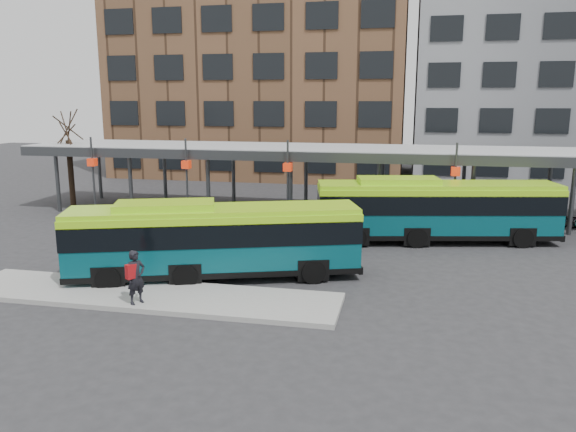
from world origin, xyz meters
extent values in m
plane|color=#28282B|center=(0.00, 0.00, 0.00)|extent=(120.00, 120.00, 0.00)
cube|color=gray|center=(-5.50, -3.00, 0.09)|extent=(14.00, 3.00, 0.18)
cube|color=#999B9E|center=(0.00, 13.00, 4.00)|extent=(40.00, 6.00, 0.35)
cube|color=#383A3D|center=(0.00, 10.00, 3.85)|extent=(40.00, 0.15, 0.55)
cylinder|color=#383A3D|center=(-18.00, 10.50, 1.90)|extent=(0.24, 0.24, 3.80)
cylinder|color=#383A3D|center=(-18.00, 15.50, 1.90)|extent=(0.24, 0.24, 3.80)
cylinder|color=#383A3D|center=(-13.00, 10.50, 1.90)|extent=(0.24, 0.24, 3.80)
cylinder|color=#383A3D|center=(-13.00, 15.50, 1.90)|extent=(0.24, 0.24, 3.80)
cylinder|color=#383A3D|center=(-8.00, 10.50, 1.90)|extent=(0.24, 0.24, 3.80)
cylinder|color=#383A3D|center=(-8.00, 15.50, 1.90)|extent=(0.24, 0.24, 3.80)
cylinder|color=#383A3D|center=(-3.00, 10.50, 1.90)|extent=(0.24, 0.24, 3.80)
cylinder|color=#383A3D|center=(-3.00, 15.50, 1.90)|extent=(0.24, 0.24, 3.80)
cylinder|color=#383A3D|center=(2.00, 10.50, 1.90)|extent=(0.24, 0.24, 3.80)
cylinder|color=#383A3D|center=(2.00, 15.50, 1.90)|extent=(0.24, 0.24, 3.80)
cylinder|color=#383A3D|center=(7.00, 10.50, 1.90)|extent=(0.24, 0.24, 3.80)
cylinder|color=#383A3D|center=(7.00, 15.50, 1.90)|extent=(0.24, 0.24, 3.80)
cylinder|color=#383A3D|center=(12.00, 10.50, 1.90)|extent=(0.24, 0.24, 3.80)
cylinder|color=#383A3D|center=(12.00, 15.50, 1.90)|extent=(0.24, 0.24, 3.80)
cylinder|color=#383A3D|center=(-15.00, 9.70, 2.40)|extent=(0.12, 0.12, 4.80)
cube|color=red|center=(-15.00, 9.70, 3.30)|extent=(0.45, 0.45, 0.45)
cylinder|color=#383A3D|center=(-9.00, 9.70, 2.40)|extent=(0.12, 0.12, 4.80)
cube|color=red|center=(-9.00, 9.70, 3.30)|extent=(0.45, 0.45, 0.45)
cylinder|color=#383A3D|center=(-3.00, 9.70, 2.40)|extent=(0.12, 0.12, 4.80)
cube|color=red|center=(-3.00, 9.70, 3.30)|extent=(0.45, 0.45, 0.45)
cylinder|color=#383A3D|center=(6.00, 9.70, 2.40)|extent=(0.12, 0.12, 4.80)
cube|color=red|center=(6.00, 9.70, 3.30)|extent=(0.45, 0.45, 0.45)
cylinder|color=black|center=(-18.00, 12.00, 2.20)|extent=(0.36, 0.36, 4.40)
cylinder|color=black|center=(-17.90, 12.00, 4.80)|extent=(0.08, 1.63, 1.59)
cylinder|color=black|center=(-18.00, 12.10, 4.80)|extent=(1.63, 0.13, 1.59)
cylinder|color=black|center=(-18.10, 11.99, 4.80)|extent=(0.15, 1.63, 1.59)
cylinder|color=black|center=(-18.00, 11.90, 4.80)|extent=(1.63, 0.10, 1.59)
cube|color=brown|center=(-10.00, 32.00, 11.00)|extent=(26.00, 14.00, 22.00)
cube|color=slate|center=(16.00, 32.00, 10.00)|extent=(24.00, 14.00, 20.00)
cube|color=#06434C|center=(-3.82, -0.29, 1.51)|extent=(11.45, 5.88, 2.35)
cube|color=black|center=(-3.82, -0.29, 1.98)|extent=(11.51, 5.95, 0.89)
cube|color=#92D515|center=(-3.82, -0.29, 2.78)|extent=(11.42, 5.79, 0.19)
cube|color=#92D515|center=(-5.60, -0.90, 2.97)|extent=(4.11, 2.82, 0.33)
cube|color=black|center=(-3.82, -0.29, 0.44)|extent=(11.52, 5.95, 0.23)
cylinder|color=black|center=(0.12, -0.16, 0.47)|extent=(0.98, 0.57, 0.94)
cylinder|color=black|center=(-0.63, 2.01, 0.47)|extent=(0.98, 0.57, 0.94)
cylinder|color=black|center=(-4.52, -1.74, 0.47)|extent=(0.98, 0.57, 0.94)
cylinder|color=black|center=(-5.26, 0.43, 0.47)|extent=(0.98, 0.57, 0.94)
cylinder|color=black|center=(-7.19, -2.66, 0.47)|extent=(0.98, 0.57, 0.94)
cylinder|color=black|center=(-7.93, -0.48, 0.47)|extent=(0.98, 0.57, 0.94)
cube|color=#06434C|center=(5.02, 7.54, 1.56)|extent=(11.94, 4.75, 2.43)
cube|color=black|center=(5.02, 7.54, 2.05)|extent=(12.00, 4.81, 0.93)
cube|color=#92D515|center=(5.02, 7.54, 2.87)|extent=(11.92, 4.65, 0.19)
cube|color=#92D515|center=(3.11, 7.15, 3.07)|extent=(4.17, 2.50, 0.34)
cube|color=black|center=(5.02, 7.54, 0.46)|extent=(12.01, 4.82, 0.23)
cylinder|color=black|center=(9.07, 7.17, 0.49)|extent=(1.01, 0.48, 0.97)
cylinder|color=black|center=(8.59, 9.49, 0.49)|extent=(1.01, 0.48, 0.97)
cylinder|color=black|center=(4.11, 6.14, 0.49)|extent=(1.01, 0.48, 0.97)
cylinder|color=black|center=(3.63, 8.47, 0.49)|extent=(1.01, 0.48, 0.97)
cylinder|color=black|center=(1.25, 5.55, 0.49)|extent=(1.01, 0.48, 0.97)
cylinder|color=black|center=(0.77, 7.88, 0.49)|extent=(1.01, 0.48, 0.97)
imported|color=black|center=(-5.34, -4.02, 1.11)|extent=(0.73, 0.81, 1.86)
cube|color=maroon|center=(-5.43, -4.17, 1.36)|extent=(0.35, 0.40, 0.50)
imported|color=slate|center=(10.89, 11.84, 0.47)|extent=(1.91, 1.15, 0.95)
imported|color=slate|center=(11.58, 12.03, 0.51)|extent=(1.75, 0.72, 1.02)
imported|color=slate|center=(12.41, 12.18, 0.46)|extent=(1.83, 1.01, 0.91)
camera|label=1|loc=(3.47, -20.72, 7.04)|focal=35.00mm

